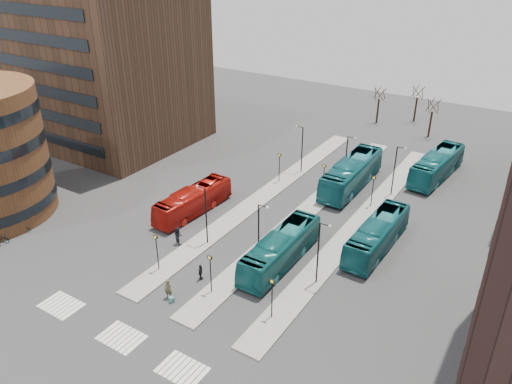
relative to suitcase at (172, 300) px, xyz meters
The scene contains 21 objects.
ground 9.23m from the suitcase, 87.03° to the right, with size 160.00×160.00×0.00m, color #2E2E30.
island_left 21.08m from the suitcase, 99.62° to the left, with size 2.50×45.00×0.15m, color gray.
island_mid 20.93m from the suitcase, 83.20° to the left, with size 2.50×45.00×0.15m, color gray.
island_right 22.45m from the suitcase, 67.81° to the left, with size 2.50×45.00×0.15m, color gray.
suitcase is the anchor object (origin of this frame).
red_bus 15.34m from the suitcase, 121.72° to the left, with size 2.47×10.57×2.94m, color #AB140D.
teal_bus_a 10.99m from the suitcase, 63.33° to the left, with size 2.67×11.39×3.17m, color #125C5E.
teal_bus_b 28.60m from the suitcase, 81.61° to the left, with size 3.09×13.22×3.68m, color #15616B.
teal_bus_c 20.53m from the suitcase, 55.63° to the left, with size 2.64×11.26×3.14m, color #145D64.
teal_bus_d 38.57m from the suitcase, 71.55° to the left, with size 2.85×12.16×3.39m, color #166A71.
traveller 0.91m from the suitcase, 150.53° to the left, with size 0.67×0.44×1.83m, color #49432C.
commuter_a 9.01m from the suitcase, 126.44° to the left, with size 0.91×0.71×1.87m, color black.
commuter_b 3.85m from the suitcase, 88.27° to the left, with size 0.90×0.37×1.53m, color black.
commuter_c 10.33m from the suitcase, 59.61° to the left, with size 1.04×0.60×1.61m, color black.
bicycle_near 20.62m from the suitcase, behind, with size 0.60×1.72×0.91m, color gray.
bicycle_far 20.53m from the suitcase, behind, with size 0.61×1.74×0.91m, color gray.
crosswalk_stripes 5.68m from the suitcase, 66.88° to the right, with size 22.35×2.40×0.01m.
office_block 43.04m from the suitcase, 143.55° to the left, with size 25.00×20.12×22.00m.
sign_poles 14.10m from the suitcase, 81.42° to the left, with size 12.45×22.12×3.65m.
lamp_posts 19.33m from the suitcase, 80.58° to the left, with size 14.04×20.24×6.12m.
bare_trees 53.60m from the suitcase, 86.63° to the left, with size 10.97×8.14×5.90m.
Camera 1 is at (23.12, -14.88, 27.23)m, focal length 35.00 mm.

